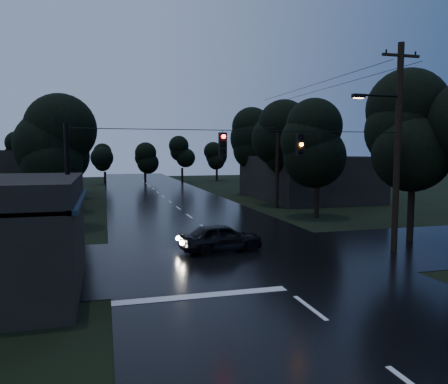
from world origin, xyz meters
name	(u,v)px	position (x,y,z in m)	size (l,w,h in m)	color
main_road	(178,208)	(0.00, 30.00, 0.00)	(12.00, 120.00, 0.02)	black
cross_street	(242,257)	(0.00, 12.00, 0.00)	(60.00, 9.00, 0.02)	black
building_far_right	(306,178)	(14.00, 34.00, 2.20)	(10.00, 14.00, 4.40)	black
building_far_left	(22,176)	(-14.00, 40.00, 2.50)	(10.00, 16.00, 5.00)	black
utility_pole_main	(396,144)	(7.41, 11.00, 5.26)	(3.50, 0.30, 10.00)	black
utility_pole_far	(277,163)	(8.30, 28.00, 3.88)	(2.00, 0.30, 7.50)	black
anchor_pole_left	(68,200)	(-7.50, 11.00, 3.00)	(0.18, 0.18, 6.00)	black
span_signals	(261,143)	(0.56, 10.99, 5.24)	(15.00, 0.37, 1.12)	black
tree_corner_near	(414,131)	(10.00, 13.00, 5.99)	(4.48, 4.48, 9.44)	black
tree_left_a	(55,146)	(-9.00, 22.00, 5.24)	(3.92, 3.92, 8.26)	black
tree_left_b	(58,142)	(-9.60, 30.00, 5.62)	(4.20, 4.20, 8.85)	black
tree_left_c	(61,140)	(-10.20, 40.00, 5.99)	(4.48, 4.48, 9.44)	black
tree_right_a	(318,141)	(9.00, 22.00, 5.62)	(4.20, 4.20, 8.85)	black
tree_right_b	(282,139)	(9.60, 30.00, 5.99)	(4.48, 4.48, 9.44)	black
tree_right_c	(253,138)	(10.20, 40.00, 6.37)	(4.76, 4.76, 10.03)	black
car	(221,237)	(-0.65, 13.29, 0.69)	(1.64, 4.08, 1.39)	black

